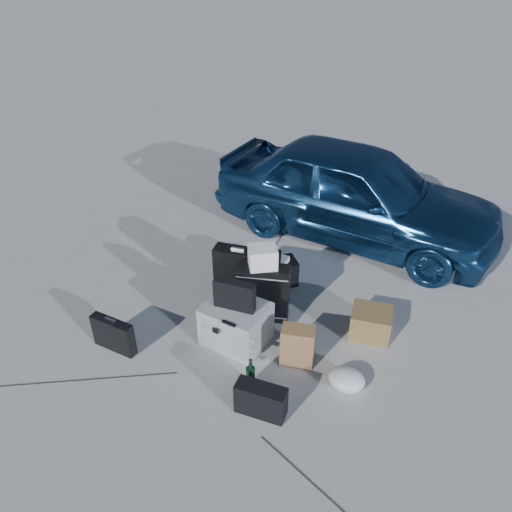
{
  "coord_description": "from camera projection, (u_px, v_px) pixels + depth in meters",
  "views": [
    {
      "loc": [
        0.73,
        -3.24,
        3.45
      ],
      "look_at": [
        -0.14,
        0.85,
        0.67
      ],
      "focal_mm": 35.0,
      "sensor_mm": 36.0,
      "label": 1
    }
  ],
  "objects": [
    {
      "name": "pelican_case",
      "position": [
        236.0,
        324.0,
        4.85
      ],
      "size": [
        0.71,
        0.64,
        0.43
      ],
      "primitive_type": "cube",
      "rotation": [
        0.0,
        0.0,
        -0.33
      ],
      "color": "#ADAFB2",
      "rests_on": "ground"
    },
    {
      "name": "duffel_bag",
      "position": [
        270.0,
        274.0,
        5.66
      ],
      "size": [
        0.65,
        0.51,
        0.3
      ],
      "primitive_type": "cube",
      "rotation": [
        0.0,
        0.0,
        0.49
      ],
      "color": "black",
      "rests_on": "ground"
    },
    {
      "name": "ground",
      "position": [
        252.0,
        366.0,
        4.68
      ],
      "size": [
        60.0,
        60.0,
        0.0
      ],
      "primitive_type": "plane",
      "color": "#AEAEA9",
      "rests_on": "ground"
    },
    {
      "name": "laptop_bag",
      "position": [
        235.0,
        295.0,
        4.65
      ],
      "size": [
        0.41,
        0.15,
        0.3
      ],
      "primitive_type": "cube",
      "rotation": [
        0.0,
        0.0,
        -0.14
      ],
      "color": "black",
      "rests_on": "pelican_case"
    },
    {
      "name": "car",
      "position": [
        356.0,
        192.0,
        6.34
      ],
      "size": [
        3.88,
        2.51,
        1.23
      ],
      "primitive_type": "imported",
      "rotation": [
        0.0,
        0.0,
        1.25
      ],
      "color": "#204F82",
      "rests_on": "ground"
    },
    {
      "name": "messenger_bag",
      "position": [
        261.0,
        400.0,
        4.15
      ],
      "size": [
        0.45,
        0.23,
        0.3
      ],
      "primitive_type": "cube",
      "rotation": [
        0.0,
        0.0,
        -0.15
      ],
      "color": "black",
      "rests_on": "ground"
    },
    {
      "name": "suitcase_left",
      "position": [
        239.0,
        276.0,
        5.32
      ],
      "size": [
        0.52,
        0.22,
        0.66
      ],
      "primitive_type": "cube",
      "rotation": [
        0.0,
        0.0,
        -0.07
      ],
      "color": "black",
      "rests_on": "ground"
    },
    {
      "name": "briefcase",
      "position": [
        113.0,
        335.0,
        4.78
      ],
      "size": [
        0.46,
        0.22,
        0.35
      ],
      "primitive_type": "cube",
      "rotation": [
        0.0,
        0.0,
        -0.27
      ],
      "color": "black",
      "rests_on": "ground"
    },
    {
      "name": "flat_box_white",
      "position": [
        270.0,
        260.0,
        5.56
      ],
      "size": [
        0.41,
        0.35,
        0.06
      ],
      "primitive_type": "cube",
      "rotation": [
        0.0,
        0.0,
        -0.26
      ],
      "color": "white",
      "rests_on": "duffel_bag"
    },
    {
      "name": "plastic_bag",
      "position": [
        347.0,
        379.0,
        4.42
      ],
      "size": [
        0.38,
        0.35,
        0.18
      ],
      "primitive_type": "ellipsoid",
      "rotation": [
        0.0,
        0.0,
        -0.24
      ],
      "color": "silver",
      "rests_on": "ground"
    },
    {
      "name": "cardboard_box",
      "position": [
        371.0,
        323.0,
        4.97
      ],
      "size": [
        0.41,
        0.36,
        0.29
      ],
      "primitive_type": "cube",
      "rotation": [
        0.0,
        0.0,
        -0.07
      ],
      "color": "olive",
      "rests_on": "ground"
    },
    {
      "name": "white_carton",
      "position": [
        263.0,
        257.0,
        4.88
      ],
      "size": [
        0.33,
        0.3,
        0.22
      ],
      "primitive_type": "cube",
      "rotation": [
        0.0,
        0.0,
        0.35
      ],
      "color": "white",
      "rests_on": "suitcase_right"
    },
    {
      "name": "green_bottle",
      "position": [
        251.0,
        374.0,
        4.38
      ],
      "size": [
        0.09,
        0.09,
        0.32
      ],
      "primitive_type": "cylinder",
      "rotation": [
        0.0,
        0.0,
        0.17
      ],
      "color": "black",
      "rests_on": "ground"
    },
    {
      "name": "kraft_bag",
      "position": [
        297.0,
        346.0,
        4.62
      ],
      "size": [
        0.31,
        0.19,
        0.41
      ],
      "primitive_type": "cube",
      "rotation": [
        0.0,
        0.0,
        0.02
      ],
      "color": "#8B5F3C",
      "rests_on": "ground"
    },
    {
      "name": "suitcase_right",
      "position": [
        264.0,
        292.0,
        5.1
      ],
      "size": [
        0.54,
        0.22,
        0.63
      ],
      "primitive_type": "cube",
      "rotation": [
        0.0,
        0.0,
        0.06
      ],
      "color": "black",
      "rests_on": "ground"
    },
    {
      "name": "flat_box_black",
      "position": [
        269.0,
        256.0,
        5.52
      ],
      "size": [
        0.3,
        0.23,
        0.06
      ],
      "primitive_type": "cube",
      "rotation": [
        0.0,
        0.0,
        0.14
      ],
      "color": "black",
      "rests_on": "flat_box_white"
    }
  ]
}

